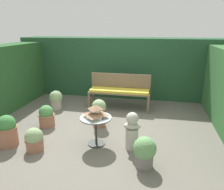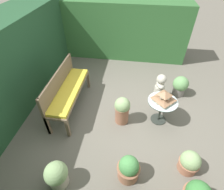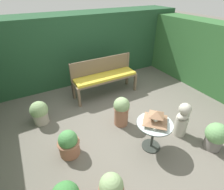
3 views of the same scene
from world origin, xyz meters
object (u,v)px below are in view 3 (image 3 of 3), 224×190
object	(u,v)px
potted_plant_path_edge	(121,110)
potted_plant_hedge_corner	(40,112)
garden_bench	(105,78)
patio_table	(154,128)
potted_plant_table_far	(216,136)
potted_plant_table_near	(111,188)
pagoda_birdhouse	(156,118)
garden_bust	(182,120)
potted_plant_bench_right	(69,144)

from	to	relation	value
potted_plant_path_edge	potted_plant_hedge_corner	bearing A→B (deg)	149.61
garden_bench	patio_table	xyz separation A→B (m)	(-0.11, -1.99, -0.04)
potted_plant_table_far	potted_plant_table_near	world-z (taller)	potted_plant_table_far
patio_table	potted_plant_table_far	bearing A→B (deg)	-29.45
potted_plant_table_near	garden_bench	bearing A→B (deg)	64.41
potted_plant_hedge_corner	potted_plant_path_edge	distance (m)	1.68
pagoda_birdhouse	potted_plant_table_far	size ratio (longest dim) A/B	0.73
potted_plant_table_far	garden_bench	bearing A→B (deg)	108.42
patio_table	potted_plant_path_edge	xyz separation A→B (m)	(-0.15, 0.79, -0.09)
garden_bench	potted_plant_path_edge	xyz separation A→B (m)	(-0.26, -1.20, -0.13)
pagoda_birdhouse	garden_bust	bearing A→B (deg)	-0.69
garden_bench	garden_bust	distance (m)	2.08
patio_table	potted_plant_path_edge	world-z (taller)	potted_plant_path_edge
pagoda_birdhouse	potted_plant_table_far	xyz separation A→B (m)	(0.95, -0.53, -0.39)
pagoda_birdhouse	potted_plant_table_far	world-z (taller)	pagoda_birdhouse
potted_plant_hedge_corner	potted_plant_table_near	bearing A→B (deg)	-75.18
potted_plant_bench_right	potted_plant_path_edge	bearing A→B (deg)	11.10
patio_table	potted_plant_bench_right	world-z (taller)	patio_table
patio_table	potted_plant_table_far	xyz separation A→B (m)	(0.95, -0.53, -0.17)
patio_table	potted_plant_table_near	xyz separation A→B (m)	(-1.05, -0.42, -0.23)
potted_plant_hedge_corner	potted_plant_path_edge	size ratio (longest dim) A/B	0.80
potted_plant_table_far	garden_bust	bearing A→B (deg)	116.46
potted_plant_table_near	potted_plant_table_far	bearing A→B (deg)	-3.12
potted_plant_table_near	patio_table	bearing A→B (deg)	22.06
garden_bench	potted_plant_table_near	bearing A→B (deg)	-115.59
garden_bench	potted_plant_table_far	size ratio (longest dim) A/B	3.19
patio_table	potted_plant_table_far	distance (m)	1.10
garden_bust	potted_plant_hedge_corner	bearing A→B (deg)	138.08
garden_bust	pagoda_birdhouse	bearing A→B (deg)	173.24
garden_bench	patio_table	size ratio (longest dim) A/B	2.77
pagoda_birdhouse	potted_plant_table_near	world-z (taller)	pagoda_birdhouse
potted_plant_path_edge	potted_plant_bench_right	bearing A→B (deg)	-168.90
potted_plant_hedge_corner	potted_plant_bench_right	bearing A→B (deg)	-75.66
potted_plant_table_far	potted_plant_bench_right	size ratio (longest dim) A/B	1.05
potted_plant_bench_right	garden_bench	bearing A→B (deg)	45.01
patio_table	garden_bust	distance (m)	0.69
patio_table	potted_plant_bench_right	size ratio (longest dim) A/B	1.21
garden_bench	pagoda_birdhouse	world-z (taller)	pagoda_birdhouse
patio_table	pagoda_birdhouse	distance (m)	0.22
pagoda_birdhouse	garden_bench	bearing A→B (deg)	86.95
patio_table	garden_bust	xyz separation A→B (m)	(0.68, -0.01, -0.08)
potted_plant_table_far	pagoda_birdhouse	bearing A→B (deg)	150.55
potted_plant_path_edge	potted_plant_bench_right	xyz separation A→B (m)	(-1.17, -0.23, -0.11)
potted_plant_hedge_corner	potted_plant_table_far	bearing A→B (deg)	-40.53
potted_plant_table_near	pagoda_birdhouse	bearing A→B (deg)	22.06
potted_plant_table_near	potted_plant_path_edge	world-z (taller)	potted_plant_path_edge
garden_bust	potted_plant_table_far	xyz separation A→B (m)	(0.26, -0.53, -0.08)
potted_plant_bench_right	garden_bust	bearing A→B (deg)	-15.87
pagoda_birdhouse	potted_plant_table_near	size ratio (longest dim) A/B	0.88
garden_bust	potted_plant_table_far	bearing A→B (deg)	-69.62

